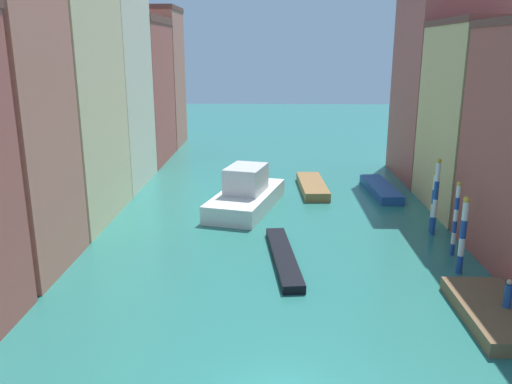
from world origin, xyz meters
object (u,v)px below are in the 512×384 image
Objects in this scene: mooring_pole_3 at (434,201)px; motorboat_0 at (312,186)px; gondola_black at (283,257)px; mooring_pole_1 at (456,218)px; mooring_pole_0 at (463,234)px; motorboat_1 at (381,189)px; mooring_pole_2 at (436,196)px; vaporetto_white at (246,194)px; person_on_dock at (508,294)px; waterfront_dock at (495,313)px.

motorboat_0 is (-7.30, 10.37, -1.75)m from mooring_pole_3.
mooring_pole_1 is at bearing 6.66° from gondola_black.
mooring_pole_0 is 16.59m from motorboat_1.
mooring_pole_3 reaches higher than motorboat_0.
mooring_pole_1 reaches higher than mooring_pole_0.
mooring_pole_2 is at bearing -56.88° from motorboat_0.
gondola_black is 16.07m from motorboat_0.
mooring_pole_2 is at bearing 25.50° from gondola_black.
vaporetto_white is 10.67m from gondola_black.
mooring_pole_3 is 12.80m from motorboat_0.
vaporetto_white is at bearing 104.60° from gondola_black.
motorboat_0 reaches higher than motorboat_1.
mooring_pole_2 is 0.51× the size of vaporetto_white.
mooring_pole_0 is at bearing 93.30° from person_on_dock.
gondola_black is at bearing 146.48° from person_on_dock.
mooring_pole_3 is 13.74m from vaporetto_white.
waterfront_dock reaches higher than gondola_black.
mooring_pole_2 reaches higher than waterfront_dock.
mooring_pole_3 is 11.67m from gondola_black.
vaporetto_white is at bearing 136.63° from mooring_pole_0.
mooring_pole_0 is at bearing -43.37° from vaporetto_white.
mooring_pole_2 is 13.36m from motorboat_0.
mooring_pole_0 is 0.44× the size of vaporetto_white.
waterfront_dock is 1.22× the size of mooring_pole_2.
mooring_pole_0 is 6.21m from mooring_pole_2.
mooring_pole_2 is at bearing 87.60° from waterfront_dock.
motorboat_1 reaches higher than gondola_black.
person_on_dock reaches higher than gondola_black.
motorboat_1 is at bearing 96.26° from mooring_pole_1.
mooring_pole_1 is 0.45× the size of vaporetto_white.
vaporetto_white is at bearing 126.85° from person_on_dock.
mooring_pole_0 reaches higher than person_on_dock.
mooring_pole_1 is at bearing 79.87° from mooring_pole_0.
mooring_pole_2 is 0.67× the size of motorboat_0.
motorboat_1 is (-0.93, 21.62, 0.03)m from waterfront_dock.
mooring_pole_3 is (0.15, 12.07, 0.83)m from person_on_dock.
motorboat_0 is at bearing 123.12° from mooring_pole_2.
mooring_pole_0 is (-0.30, 5.22, 0.97)m from person_on_dock.
gondola_black is at bearing -119.84° from motorboat_1.
vaporetto_white reaches higher than motorboat_1.
person_on_dock is at bearing -53.15° from vaporetto_white.
vaporetto_white is at bearing 156.61° from mooring_pole_2.
waterfront_dock is at bearing -92.40° from mooring_pole_2.
motorboat_0 reaches higher than waterfront_dock.
mooring_pole_0 is at bearing -93.76° from mooring_pole_3.
person_on_dock is 5.32m from mooring_pole_0.
waterfront_dock is 11.61m from gondola_black.
waterfront_dock is 1.05m from person_on_dock.
waterfront_dock is 1.39× the size of mooring_pole_1.
gondola_black is (-10.04, -4.79, -2.41)m from mooring_pole_2.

